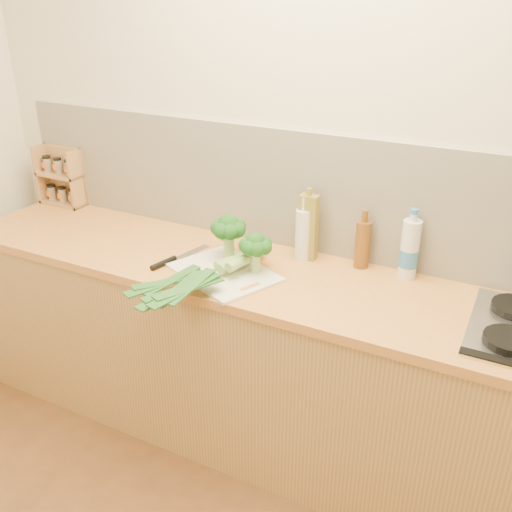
{
  "coord_description": "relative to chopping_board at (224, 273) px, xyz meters",
  "views": [
    {
      "loc": [
        0.84,
        -0.72,
        2.0
      ],
      "look_at": [
        -0.09,
        1.1,
        1.02
      ],
      "focal_mm": 40.0,
      "sensor_mm": 36.0,
      "label": 1
    }
  ],
  "objects": [
    {
      "name": "glass_bottle",
      "position": [
        0.23,
        0.29,
        0.11
      ],
      "size": [
        0.07,
        0.07,
        0.29
      ],
      "color": "silver",
      "rests_on": "counter"
    },
    {
      "name": "counter",
      "position": [
        0.24,
        0.09,
        -0.46
      ],
      "size": [
        3.2,
        0.62,
        0.9
      ],
      "color": "#B08B49",
      "rests_on": "ground"
    },
    {
      "name": "chefs_knife",
      "position": [
        -0.26,
        -0.01,
        0.0
      ],
      "size": [
        0.11,
        0.33,
        0.02
      ],
      "rotation": [
        0.0,
        0.0,
        -0.23
      ],
      "color": "silver",
      "rests_on": "counter"
    },
    {
      "name": "room_shell",
      "position": [
        0.24,
        0.38,
        0.26
      ],
      "size": [
        3.5,
        3.5,
        3.5
      ],
      "color": "beige",
      "rests_on": "ground"
    },
    {
      "name": "broccoli_right",
      "position": [
        0.12,
        0.06,
        0.13
      ],
      "size": [
        0.14,
        0.14,
        0.18
      ],
      "color": "#A1BC6E",
      "rests_on": "chopping_board"
    },
    {
      "name": "amber_bottle",
      "position": [
        0.49,
        0.33,
        0.1
      ],
      "size": [
        0.06,
        0.06,
        0.26
      ],
      "color": "brown",
      "rests_on": "counter"
    },
    {
      "name": "water_bottle",
      "position": [
        0.68,
        0.32,
        0.11
      ],
      "size": [
        0.08,
        0.08,
        0.28
      ],
      "color": "silver",
      "rests_on": "counter"
    },
    {
      "name": "leek_back",
      "position": [
        0.06,
        -0.08,
        0.07
      ],
      "size": [
        0.2,
        0.64,
        0.04
      ],
      "rotation": [
        0.0,
        0.0,
        -0.22
      ],
      "color": "white",
      "rests_on": "chopping_board"
    },
    {
      "name": "oil_tin",
      "position": [
        0.25,
        0.3,
        0.14
      ],
      "size": [
        0.08,
        0.05,
        0.32
      ],
      "color": "olive",
      "rests_on": "counter"
    },
    {
      "name": "chopping_board",
      "position": [
        0.0,
        0.0,
        0.0
      ],
      "size": [
        0.52,
        0.46,
        0.01
      ],
      "primitive_type": "cube",
      "rotation": [
        0.0,
        0.0,
        -0.43
      ],
      "color": "white",
      "rests_on": "counter"
    },
    {
      "name": "broccoli_left",
      "position": [
        -0.05,
        0.13,
        0.14
      ],
      "size": [
        0.15,
        0.16,
        0.2
      ],
      "color": "#A1BC6E",
      "rests_on": "chopping_board"
    },
    {
      "name": "leek_mid",
      "position": [
        0.02,
        -0.05,
        0.05
      ],
      "size": [
        0.21,
        0.7,
        0.04
      ],
      "rotation": [
        0.0,
        0.0,
        -0.22
      ],
      "color": "white",
      "rests_on": "chopping_board"
    },
    {
      "name": "leek_front",
      "position": [
        -0.03,
        -0.02,
        0.03
      ],
      "size": [
        0.33,
        0.62,
        0.04
      ],
      "rotation": [
        0.0,
        0.0,
        -0.44
      ],
      "color": "white",
      "rests_on": "chopping_board"
    },
    {
      "name": "spice_rack",
      "position": [
        -1.21,
        0.34,
        0.13
      ],
      "size": [
        0.26,
        0.11,
        0.32
      ],
      "color": "tan",
      "rests_on": "counter"
    }
  ]
}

